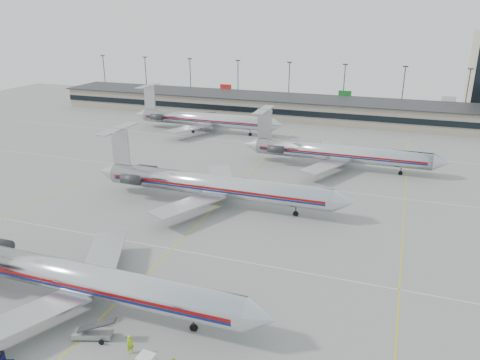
% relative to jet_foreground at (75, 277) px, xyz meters
% --- Properties ---
extents(ground, '(260.00, 260.00, 0.00)m').
position_rel_jet_foreground_xyz_m(ground, '(4.12, 4.93, -3.40)').
color(ground, gray).
rests_on(ground, ground).
extents(apron_markings, '(160.00, 0.15, 0.02)m').
position_rel_jet_foreground_xyz_m(apron_markings, '(4.12, 14.93, -3.39)').
color(apron_markings, silver).
rests_on(apron_markings, ground).
extents(terminal, '(162.00, 17.00, 6.25)m').
position_rel_jet_foreground_xyz_m(terminal, '(4.12, 102.91, -0.24)').
color(terminal, gray).
rests_on(terminal, ground).
extents(light_mast_row, '(163.60, 0.40, 15.28)m').
position_rel_jet_foreground_xyz_m(light_mast_row, '(4.12, 116.93, 5.18)').
color(light_mast_row, '#38383D').
rests_on(light_mast_row, ground).
extents(jet_foreground, '(44.76, 26.36, 11.72)m').
position_rel_jet_foreground_xyz_m(jet_foreground, '(0.00, 0.00, 0.00)').
color(jet_foreground, silver).
rests_on(jet_foreground, ground).
extents(jet_second_row, '(45.88, 27.02, 12.01)m').
position_rel_jet_foreground_xyz_m(jet_second_row, '(2.98, 31.62, 0.08)').
color(jet_second_row, silver).
rests_on(jet_second_row, ground).
extents(jet_third_row, '(42.02, 25.85, 11.49)m').
position_rel_jet_foreground_xyz_m(jet_third_row, '(19.86, 58.25, -0.06)').
color(jet_third_row, silver).
rests_on(jet_third_row, ground).
extents(jet_back_row, '(43.32, 26.65, 11.85)m').
position_rel_jet_foreground_xyz_m(jet_back_row, '(-18.84, 77.67, 0.04)').
color(jet_back_row, silver).
rests_on(jet_back_row, ground).
extents(belt_loader, '(4.68, 2.53, 2.39)m').
position_rel_jet_foreground_xyz_m(belt_loader, '(5.33, -4.44, -2.76)').
color(belt_loader, gray).
rests_on(belt_loader, ground).
extents(ramp_worker_near, '(0.81, 0.85, 1.96)m').
position_rel_jet_foreground_xyz_m(ramp_worker_near, '(10.03, -5.07, -2.42)').
color(ramp_worker_near, '#A5D414').
rests_on(ramp_worker_near, ground).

